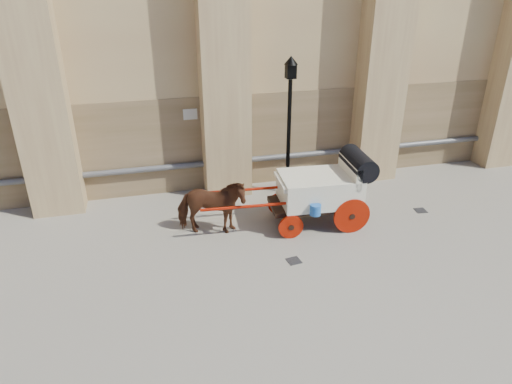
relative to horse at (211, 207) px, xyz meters
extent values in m
plane|color=slate|center=(1.90, -1.13, -0.78)|extent=(90.00, 90.00, 0.00)
cube|color=#947857|center=(3.90, 3.02, 0.72)|extent=(44.00, 0.35, 3.00)
cylinder|color=#59595B|center=(3.90, 2.75, 0.12)|extent=(42.00, 0.18, 0.18)
cube|color=beige|center=(-0.10, 2.84, 1.72)|extent=(0.42, 0.04, 0.32)
imported|color=#57321D|center=(0.00, 0.00, 0.00)|extent=(1.99, 1.26, 1.56)
cube|color=black|center=(2.84, -0.14, -0.17)|extent=(2.50, 1.28, 0.13)
cube|color=#EDE6CA|center=(2.95, -0.14, 0.27)|extent=(2.19, 1.53, 0.77)
cube|color=#EDE6CA|center=(3.77, -0.20, 0.71)|extent=(0.26, 1.39, 0.61)
cube|color=#EDE6CA|center=(2.01, -0.08, 0.55)|extent=(0.47, 1.24, 0.11)
cylinder|color=black|center=(3.99, -0.22, 0.93)|extent=(0.72, 1.42, 0.62)
cylinder|color=#A01402|center=(3.61, -0.88, -0.28)|extent=(1.00, 0.14, 0.99)
cylinder|color=#A01402|center=(3.71, 0.49, -0.28)|extent=(1.00, 0.14, 0.99)
cylinder|color=#A01402|center=(1.96, -0.76, -0.45)|extent=(0.67, 0.11, 0.66)
cylinder|color=#A01402|center=(2.06, 0.61, -0.45)|extent=(0.67, 0.11, 0.66)
cylinder|color=#A01402|center=(0.98, -0.50, 0.16)|extent=(2.65, 0.27, 0.08)
cylinder|color=#A01402|center=(1.05, 0.49, 0.16)|extent=(2.65, 0.27, 0.08)
cylinder|color=blue|center=(2.56, -0.89, 0.05)|extent=(0.29, 0.29, 0.29)
cylinder|color=black|center=(2.72, 1.92, 1.01)|extent=(0.12, 0.12, 3.57)
cone|color=black|center=(2.72, 1.92, -0.60)|extent=(0.36, 0.36, 0.36)
cube|color=black|center=(2.72, 1.92, 3.04)|extent=(0.28, 0.28, 0.42)
cone|color=black|center=(2.72, 1.92, 3.33)|extent=(0.40, 0.40, 0.24)
cube|color=black|center=(1.70, -1.81, -0.77)|extent=(0.36, 0.36, 0.01)
cube|color=black|center=(6.15, -0.25, -0.77)|extent=(0.35, 0.35, 0.01)
camera|label=1|loc=(-1.48, -10.54, 5.51)|focal=32.00mm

